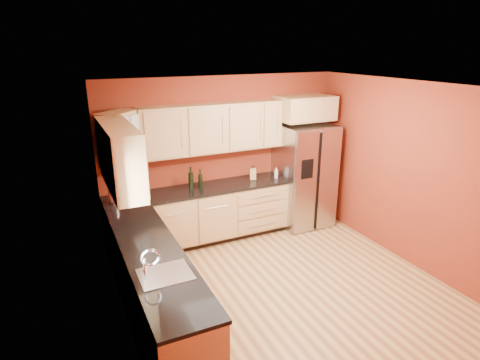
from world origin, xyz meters
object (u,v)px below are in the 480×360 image
object	(u,v)px
canister_left	(114,197)
refrigerator	(304,175)
soap_dispenser	(276,173)
wine_bottle_a	(191,178)
knife_block	(253,174)

from	to	relation	value
canister_left	refrigerator	bearing A→B (deg)	0.21
refrigerator	soap_dispenser	world-z (taller)	refrigerator
wine_bottle_a	knife_block	xyz separation A→B (m)	(1.07, -0.01, -0.08)
wine_bottle_a	knife_block	bearing A→B (deg)	-0.51
refrigerator	canister_left	world-z (taller)	refrigerator
knife_block	soap_dispenser	size ratio (longest dim) A/B	1.08
refrigerator	soap_dispenser	size ratio (longest dim) A/B	9.78
refrigerator	canister_left	bearing A→B (deg)	-179.79
canister_left	soap_dispenser	size ratio (longest dim) A/B	1.12
canister_left	wine_bottle_a	bearing A→B (deg)	6.06
refrigerator	knife_block	bearing A→B (deg)	173.74
wine_bottle_a	knife_block	size ratio (longest dim) A/B	1.80
canister_left	wine_bottle_a	world-z (taller)	wine_bottle_a
refrigerator	wine_bottle_a	distance (m)	2.03
refrigerator	soap_dispenser	distance (m)	0.56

